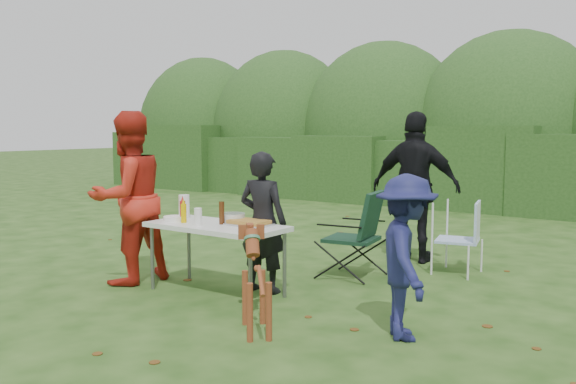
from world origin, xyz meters
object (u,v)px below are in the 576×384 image
Objects in this scene: dog at (256,284)px; person_red_jacket at (128,198)px; camping_chair at (351,234)px; beer_bottle at (222,213)px; person_cook at (263,222)px; folding_table at (216,229)px; mustard_bottle at (184,213)px; paper_towel_roll at (184,206)px; ketchup_bottle at (183,211)px; lawn_chair at (457,237)px; child at (406,257)px; person_black_puffy at (416,187)px.

person_red_jacket is at bearing 32.62° from dog.
camping_chair is 4.30× the size of beer_bottle.
person_cook reaches higher than beer_bottle.
person_cook is at bearing 43.25° from folding_table.
camping_chair reaches higher than folding_table.
camping_chair reaches higher than mustard_bottle.
paper_towel_roll is at bearing 34.10° from camping_chair.
paper_towel_roll reaches higher than ketchup_bottle.
camping_chair is 1.31m from lawn_chair.
person_cook is 1.59m from person_red_jacket.
lawn_chair is at bearing -145.31° from camping_chair.
ketchup_bottle is 0.92× the size of beer_bottle.
person_red_jacket is 3.88m from lawn_chair.
folding_table is 1.00× the size of person_cook.
paper_towel_roll is at bearing 171.67° from beer_bottle.
camping_chair is at bearing 30.53° from lawn_chair.
paper_towel_roll is (-2.35, -2.21, 0.43)m from lawn_chair.
person_red_jacket is 1.20m from beer_bottle.
person_cook is 1.90m from child.
person_cook is at bearing 116.54° from person_red_jacket.
ketchup_bottle is 0.85× the size of paper_towel_roll.
ketchup_bottle reaches higher than lawn_chair.
folding_table is 0.40m from mustard_bottle.
child is 1.55× the size of lawn_chair.
child is at bearing 87.14° from lawn_chair.
person_cook is at bearing 66.15° from person_black_puffy.
child reaches higher than mustard_bottle.
beer_bottle is at bearing 27.34° from folding_table.
person_black_puffy is 7.54× the size of paper_towel_roll.
ketchup_bottle is (-1.25, -1.49, 0.33)m from camping_chair.
child is 1.28m from dog.
camping_chair is at bearing 61.47° from beer_bottle.
lawn_chair is at bearing -131.95° from person_cook.
person_cook is 0.45m from beer_bottle.
paper_towel_roll reaches higher than folding_table.
ketchup_bottle is 0.49m from beer_bottle.
person_red_jacket is (-1.12, -0.22, 0.28)m from folding_table.
dog is at bearing 118.36° from person_cook.
mustard_bottle is (0.77, 0.10, -0.13)m from person_red_jacket.
person_cook is at bearing 33.00° from mustard_bottle.
mustard_bottle is 0.43m from beer_bottle.
person_red_jacket is 2.58m from camping_chair.
person_cook reaches higher than folding_table.
child reaches higher than camping_chair.
camping_chair is 5.16× the size of mustard_bottle.
lawn_chair is at bearing 148.86° from person_black_puffy.
ketchup_bottle is at bearing 140.71° from mustard_bottle.
lawn_chair is at bearing -56.21° from dog.
camping_chair is (-0.26, -1.21, -0.46)m from person_black_puffy.
person_red_jacket reaches higher than lawn_chair.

